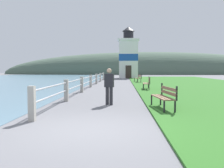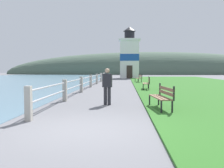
% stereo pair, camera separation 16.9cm
% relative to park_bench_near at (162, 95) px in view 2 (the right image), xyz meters
% --- Properties ---
extents(ground_plane, '(160.00, 160.00, 0.00)m').
position_rel_park_bench_near_xyz_m(ground_plane, '(-2.43, -3.16, -0.54)').
color(ground_plane, slate).
extents(grass_verge, '(12.00, 48.00, 0.06)m').
position_rel_park_bench_near_xyz_m(grass_verge, '(5.41, 12.84, -0.51)').
color(grass_verge, '#2D6623').
rests_on(grass_verge, ground_plane).
extents(seawall_railing, '(0.18, 26.38, 1.02)m').
position_rel_park_bench_near_xyz_m(seawall_railing, '(-4.16, 10.94, 0.05)').
color(seawall_railing, '#A8A399').
rests_on(seawall_railing, ground_plane).
extents(park_bench_near, '(0.69, 1.86, 0.94)m').
position_rel_park_bench_near_xyz_m(park_bench_near, '(0.00, 0.00, 0.00)').
color(park_bench_near, brown).
rests_on(park_bench_near, ground_plane).
extents(park_bench_midway, '(0.57, 1.65, 0.94)m').
position_rel_park_bench_near_xyz_m(park_bench_midway, '(0.20, 8.63, -0.00)').
color(park_bench_midway, brown).
rests_on(park_bench_midway, ground_plane).
extents(park_bench_far, '(0.70, 1.82, 0.94)m').
position_rel_park_bench_near_xyz_m(park_bench_far, '(0.15, 18.04, -0.00)').
color(park_bench_far, brown).
rests_on(park_bench_far, ground_plane).
extents(lighthouse, '(3.35, 3.35, 8.13)m').
position_rel_park_bench_near_xyz_m(lighthouse, '(-0.69, 30.81, 2.96)').
color(lighthouse, white).
rests_on(lighthouse, ground_plane).
extents(person_strolling, '(0.41, 0.28, 1.53)m').
position_rel_park_bench_near_xyz_m(person_strolling, '(-2.11, 1.15, 0.29)').
color(person_strolling, '#28282D').
rests_on(person_strolling, ground_plane).
extents(distant_hillside, '(80.00, 16.00, 12.00)m').
position_rel_park_bench_near_xyz_m(distant_hillside, '(5.57, 58.84, -0.54)').
color(distant_hillside, '#475B4C').
rests_on(distant_hillside, ground_plane).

